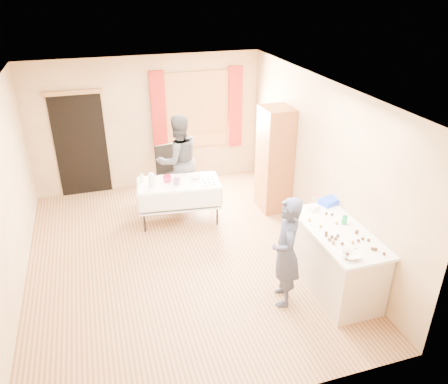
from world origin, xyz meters
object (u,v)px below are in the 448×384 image
object	(u,v)px
party_table	(179,198)
girl	(286,252)
woman	(179,161)
chair	(171,183)
cabinet	(275,160)
counter	(335,259)

from	to	relation	value
party_table	girl	world-z (taller)	girl
woman	girl	bearing A→B (deg)	92.22
party_table	chair	bearing A→B (deg)	95.18
cabinet	girl	xyz separation A→B (m)	(-0.88, -2.46, -0.19)
party_table	girl	size ratio (longest dim) A/B	0.97
woman	chair	bearing A→B (deg)	-72.60
counter	party_table	bearing A→B (deg)	124.31
party_table	woman	size ratio (longest dim) A/B	0.85
cabinet	woman	size ratio (longest dim) A/B	1.11
cabinet	counter	xyz separation A→B (m)	(-0.10, -2.39, -0.50)
girl	woman	world-z (taller)	woman
cabinet	woman	bearing A→B (deg)	156.68
chair	woman	bearing A→B (deg)	-72.09
party_table	girl	xyz separation A→B (m)	(0.87, -2.49, 0.32)
woman	cabinet	bearing A→B (deg)	146.05
cabinet	counter	size ratio (longest dim) A/B	1.22
chair	cabinet	bearing A→B (deg)	-38.46
party_table	woman	xyz separation A→B (m)	(0.15, 0.66, 0.42)
counter	girl	size ratio (longest dim) A/B	1.02
woman	counter	bearing A→B (deg)	105.36
counter	girl	distance (m)	0.85
party_table	chair	xyz separation A→B (m)	(0.02, 0.90, -0.13)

